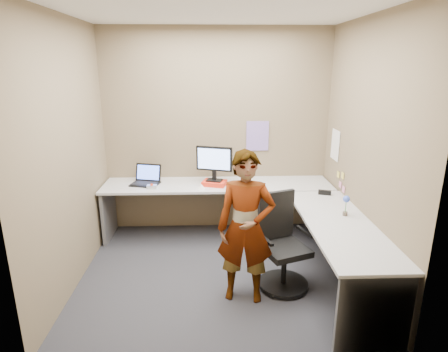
{
  "coord_description": "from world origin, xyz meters",
  "views": [
    {
      "loc": [
        -0.08,
        -3.68,
        2.22
      ],
      "look_at": [
        0.06,
        0.25,
        1.05
      ],
      "focal_mm": 30.0,
      "sensor_mm": 36.0,
      "label": 1
    }
  ],
  "objects_px": {
    "monitor": "(214,161)",
    "office_chair": "(282,250)",
    "desk": "(256,210)",
    "person": "(246,228)"
  },
  "relations": [
    {
      "from": "office_chair",
      "to": "monitor",
      "type": "bearing_deg",
      "value": 99.41
    },
    {
      "from": "monitor",
      "to": "person",
      "type": "xyz_separation_m",
      "value": [
        0.28,
        -1.38,
        -0.31
      ]
    },
    {
      "from": "desk",
      "to": "monitor",
      "type": "height_order",
      "value": "monitor"
    },
    {
      "from": "monitor",
      "to": "office_chair",
      "type": "relative_size",
      "value": 0.47
    },
    {
      "from": "office_chair",
      "to": "desk",
      "type": "bearing_deg",
      "value": 87.03
    },
    {
      "from": "desk",
      "to": "office_chair",
      "type": "bearing_deg",
      "value": -72.42
    },
    {
      "from": "monitor",
      "to": "office_chair",
      "type": "xyz_separation_m",
      "value": [
        0.67,
        -1.17,
        -0.65
      ]
    },
    {
      "from": "desk",
      "to": "monitor",
      "type": "relative_size",
      "value": 6.52
    },
    {
      "from": "monitor",
      "to": "office_chair",
      "type": "bearing_deg",
      "value": -42.76
    },
    {
      "from": "monitor",
      "to": "person",
      "type": "relative_size",
      "value": 0.31
    }
  ]
}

